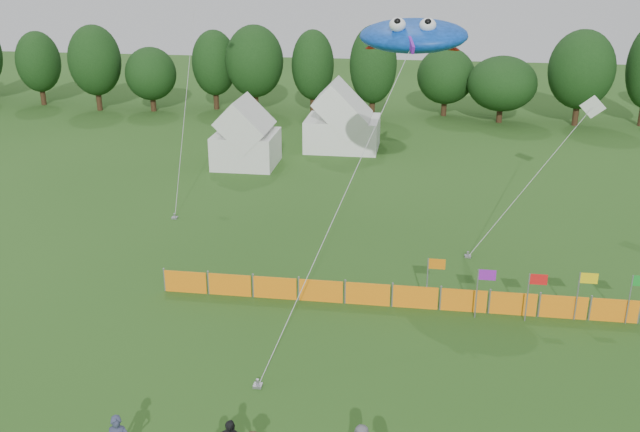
# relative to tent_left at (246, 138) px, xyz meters

# --- Properties ---
(treeline) EXTENTS (104.57, 8.78, 8.36)m
(treeline) POSITION_rel_tent_left_xyz_m (10.13, 16.11, 2.29)
(treeline) COLOR #382314
(treeline) RESTS_ON ground
(tent_left) EXTENTS (4.24, 4.24, 3.74)m
(tent_left) POSITION_rel_tent_left_xyz_m (0.00, 0.00, 0.00)
(tent_left) COLOR silver
(tent_left) RESTS_ON ground
(tent_right) EXTENTS (5.46, 4.37, 3.85)m
(tent_right) POSITION_rel_tent_left_xyz_m (6.10, 5.23, 0.06)
(tent_right) COLOR white
(tent_right) RESTS_ON ground
(barrier_fence) EXTENTS (19.90, 0.06, 1.00)m
(barrier_fence) POSITION_rel_tent_left_xyz_m (11.07, -19.49, -1.39)
(barrier_fence) COLOR orange
(barrier_fence) RESTS_ON ground
(flag_row) EXTENTS (10.73, 0.55, 2.30)m
(flag_row) POSITION_rel_tent_left_xyz_m (17.60, -19.71, -0.44)
(flag_row) COLOR gray
(flag_row) RESTS_ON ground
(stingray_kite) EXTENTS (7.99, 20.76, 11.39)m
(stingray_kite) POSITION_rel_tent_left_xyz_m (11.37, -12.19, 8.51)
(stingray_kite) COLOR blue
(stingray_kite) RESTS_ON ground
(small_kite_white) EXTENTS (7.42, 7.75, 6.78)m
(small_kite_white) POSITION_rel_tent_left_xyz_m (19.50, -8.23, 2.72)
(small_kite_white) COLOR white
(small_kite_white) RESTS_ON ground
(small_kite_dark) EXTENTS (1.80, 11.69, 14.37)m
(small_kite_dark) POSITION_rel_tent_left_xyz_m (-2.16, -4.60, 5.73)
(small_kite_dark) COLOR black
(small_kite_dark) RESTS_ON ground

